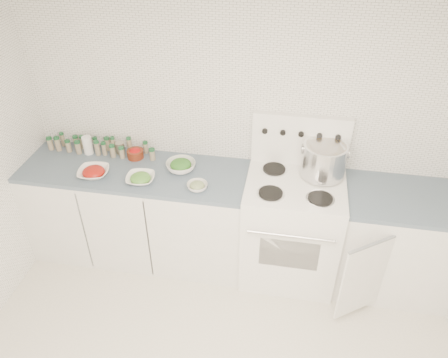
{
  "coord_description": "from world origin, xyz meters",
  "views": [
    {
      "loc": [
        0.4,
        -1.55,
        2.9
      ],
      "look_at": [
        -0.07,
        1.14,
        0.93
      ],
      "focal_mm": 35.0,
      "sensor_mm": 36.0,
      "label": 1
    }
  ],
  "objects_px": {
    "stove": "(291,226)",
    "stock_pot": "(324,158)",
    "bowl_snowpea": "(140,178)",
    "bowl_tomato": "(94,172)"
  },
  "relations": [
    {
      "from": "stove",
      "to": "stock_pot",
      "type": "distance_m",
      "value": 0.64
    },
    {
      "from": "bowl_snowpea",
      "to": "stove",
      "type": "bearing_deg",
      "value": 7.06
    },
    {
      "from": "stock_pot",
      "to": "bowl_tomato",
      "type": "distance_m",
      "value": 1.8
    },
    {
      "from": "bowl_tomato",
      "to": "bowl_snowpea",
      "type": "height_order",
      "value": "bowl_tomato"
    },
    {
      "from": "stock_pot",
      "to": "bowl_snowpea",
      "type": "bearing_deg",
      "value": -168.24
    },
    {
      "from": "bowl_snowpea",
      "to": "bowl_tomato",
      "type": "bearing_deg",
      "value": 178.15
    },
    {
      "from": "stove",
      "to": "stock_pot",
      "type": "xyz_separation_m",
      "value": [
        0.19,
        0.14,
        0.59
      ]
    },
    {
      "from": "stock_pot",
      "to": "bowl_snowpea",
      "type": "distance_m",
      "value": 1.42
    },
    {
      "from": "stove",
      "to": "bowl_snowpea",
      "type": "distance_m",
      "value": 1.28
    },
    {
      "from": "stock_pot",
      "to": "bowl_snowpea",
      "type": "relative_size",
      "value": 1.47
    }
  ]
}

